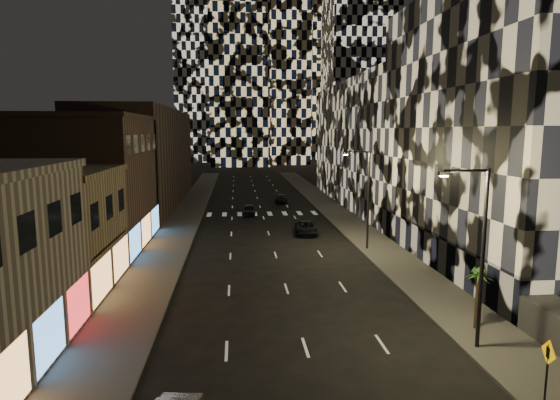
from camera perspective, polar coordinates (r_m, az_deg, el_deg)
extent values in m
cube|color=#47443F|center=(62.53, -11.37, -1.73)|extent=(4.00, 120.00, 0.15)
cube|color=#47443F|center=(63.61, 6.86, -1.46)|extent=(4.00, 120.00, 0.15)
cube|color=#4C4C47|center=(62.34, -9.45, -1.71)|extent=(0.20, 120.00, 0.15)
cube|color=#4C4C47|center=(63.20, 5.00, -1.49)|extent=(0.20, 120.00, 0.15)
cube|color=#8B7653|center=(35.66, -27.75, -3.76)|extent=(10.00, 10.00, 8.00)
cube|color=#473428|center=(47.01, -22.18, 1.79)|extent=(10.00, 15.00, 12.00)
cube|color=#473428|center=(72.62, -16.24, 4.99)|extent=(10.00, 40.00, 14.00)
cube|color=#232326|center=(42.71, 28.10, 7.55)|extent=(16.00, 25.00, 22.00)
cube|color=#383838|center=(40.14, 17.89, -5.57)|extent=(0.60, 25.00, 3.00)
cube|color=#232326|center=(72.15, 13.63, 6.66)|extent=(16.00, 40.00, 18.00)
cube|color=black|center=(156.15, 9.80, 22.80)|extent=(20.00, 20.00, 100.00)
cube|color=black|center=(155.59, -5.09, 21.99)|extent=(18.00, 18.00, 95.00)
cylinder|color=black|center=(25.18, 23.45, -6.72)|extent=(0.20, 0.20, 9.00)
cylinder|color=black|center=(23.93, 21.75, 3.33)|extent=(2.20, 0.14, 0.14)
cube|color=black|center=(23.46, 19.34, 3.07)|extent=(0.50, 0.25, 0.18)
cube|color=#FFEAB2|center=(23.47, 19.33, 2.78)|extent=(0.35, 0.18, 0.06)
cylinder|color=black|center=(43.39, 10.72, -0.04)|extent=(0.20, 0.20, 9.00)
cylinder|color=black|center=(42.68, 9.46, 5.79)|extent=(2.20, 0.14, 0.14)
cube|color=black|center=(42.42, 8.01, 5.65)|extent=(0.50, 0.25, 0.18)
cube|color=#FFEAB2|center=(42.43, 8.01, 5.49)|extent=(0.35, 0.18, 0.06)
imported|color=black|center=(61.13, -3.80, -1.22)|extent=(1.96, 4.22, 1.40)
imported|color=black|center=(71.91, 0.17, 0.21)|extent=(2.36, 4.70, 1.31)
imported|color=black|center=(50.07, 3.23, -3.41)|extent=(2.55, 4.93, 1.33)
cylinder|color=black|center=(21.64, 29.71, -18.40)|extent=(0.08, 0.08, 2.81)
cube|color=#FFAE00|center=(21.20, 29.93, -15.81)|extent=(0.19, 0.98, 0.98)
cube|color=black|center=(21.19, 29.86, -15.83)|extent=(0.06, 0.25, 0.45)
cylinder|color=#47331E|center=(28.35, 22.88, -11.46)|extent=(0.22, 0.22, 2.90)
sphere|color=#2A4D1B|center=(27.87, 23.06, -8.38)|extent=(0.64, 0.64, 0.64)
cone|color=#2A4D1B|center=(27.92, 23.52, -8.48)|extent=(1.27, 0.67, 0.77)
cone|color=#2A4D1B|center=(28.07, 23.29, -8.37)|extent=(1.20, 0.88, 0.77)
cone|color=#2A4D1B|center=(28.09, 22.89, -8.34)|extent=(0.40, 1.28, 0.77)
cone|color=#2A4D1B|center=(27.95, 22.61, -8.41)|extent=(1.06, 1.08, 0.77)
cone|color=#2A4D1B|center=(27.76, 22.67, -8.52)|extent=(1.28, 0.38, 0.77)
cone|color=#2A4D1B|center=(27.67, 23.02, -8.60)|extent=(0.89, 1.20, 0.77)
cone|color=#2A4D1B|center=(27.74, 23.40, -8.58)|extent=(0.65, 1.27, 0.77)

